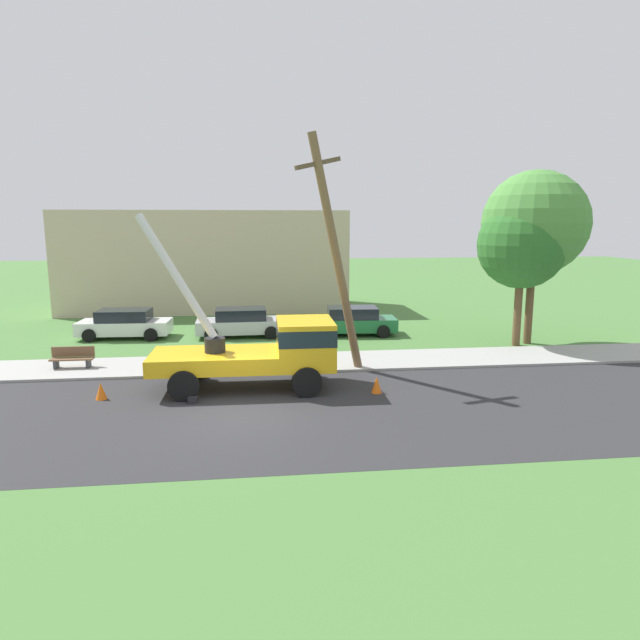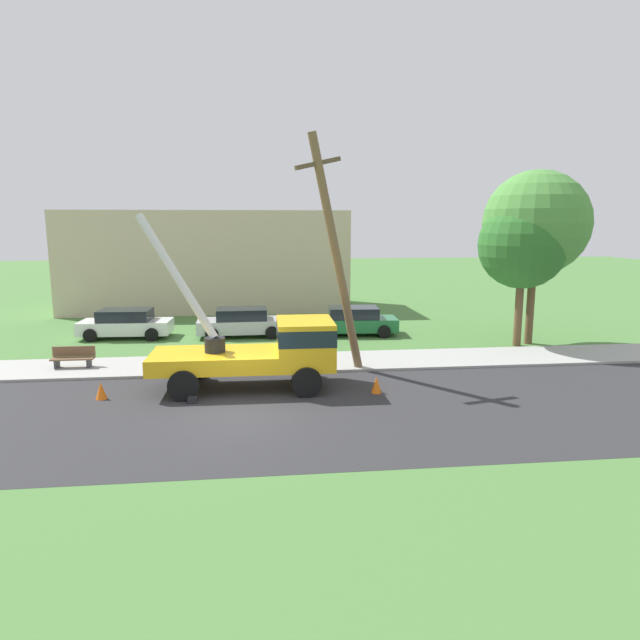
# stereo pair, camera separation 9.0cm
# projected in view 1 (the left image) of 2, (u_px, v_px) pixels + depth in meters

# --- Properties ---
(ground_plane) EXTENTS (120.00, 120.00, 0.00)m
(ground_plane) POSITION_uv_depth(u_px,v_px,m) (246.00, 334.00, 28.18)
(ground_plane) COLOR #477538
(road_asphalt) EXTENTS (80.00, 8.48, 0.01)m
(road_asphalt) POSITION_uv_depth(u_px,v_px,m) (240.00, 414.00, 16.45)
(road_asphalt) COLOR #2B2B2D
(road_asphalt) RESTS_ON ground
(sidewalk_strip) EXTENTS (80.00, 3.05, 0.10)m
(sidewalk_strip) POSITION_uv_depth(u_px,v_px,m) (244.00, 364.00, 22.08)
(sidewalk_strip) COLOR #9E9E99
(sidewalk_strip) RESTS_ON ground
(utility_truck) EXTENTS (6.76, 3.20, 5.98)m
(utility_truck) POSITION_uv_depth(u_px,v_px,m) (268.00, 348.00, 18.89)
(utility_truck) COLOR gold
(utility_truck) RESTS_ON ground
(leaning_utility_pole) EXTENTS (2.75, 1.28, 8.83)m
(leaning_utility_pole) POSITION_uv_depth(u_px,v_px,m) (336.00, 253.00, 20.25)
(leaning_utility_pole) COLOR brown
(leaning_utility_pole) RESTS_ON ground
(traffic_cone_ahead) EXTENTS (0.36, 0.36, 0.56)m
(traffic_cone_ahead) POSITION_uv_depth(u_px,v_px,m) (377.00, 385.00, 18.45)
(traffic_cone_ahead) COLOR orange
(traffic_cone_ahead) RESTS_ON ground
(traffic_cone_behind) EXTENTS (0.36, 0.36, 0.56)m
(traffic_cone_behind) POSITION_uv_depth(u_px,v_px,m) (101.00, 391.00, 17.76)
(traffic_cone_behind) COLOR orange
(traffic_cone_behind) RESTS_ON ground
(parked_sedan_white) EXTENTS (4.48, 2.15, 1.42)m
(parked_sedan_white) POSITION_uv_depth(u_px,v_px,m) (125.00, 324.00, 27.22)
(parked_sedan_white) COLOR silver
(parked_sedan_white) RESTS_ON ground
(parked_sedan_silver) EXTENTS (4.45, 2.10, 1.42)m
(parked_sedan_silver) POSITION_uv_depth(u_px,v_px,m) (241.00, 322.00, 27.59)
(parked_sedan_silver) COLOR #B7B7BF
(parked_sedan_silver) RESTS_ON ground
(parked_sedan_green) EXTENTS (4.51, 2.21, 1.42)m
(parked_sedan_green) POSITION_uv_depth(u_px,v_px,m) (352.00, 321.00, 28.03)
(parked_sedan_green) COLOR #1E6638
(parked_sedan_green) RESTS_ON ground
(park_bench) EXTENTS (1.60, 0.45, 0.90)m
(park_bench) POSITION_uv_depth(u_px,v_px,m) (73.00, 358.00, 21.31)
(park_bench) COLOR brown
(park_bench) RESTS_ON ground
(roadside_tree_near) EXTENTS (3.99, 3.99, 6.66)m
(roadside_tree_near) POSITION_uv_depth(u_px,v_px,m) (522.00, 245.00, 24.84)
(roadside_tree_near) COLOR brown
(roadside_tree_near) RESTS_ON ground
(roadside_tree_far) EXTENTS (4.80, 4.80, 8.02)m
(roadside_tree_far) POSITION_uv_depth(u_px,v_px,m) (535.00, 224.00, 25.12)
(roadside_tree_far) COLOR brown
(roadside_tree_far) RESTS_ON ground
(lowrise_building_backdrop) EXTENTS (18.00, 6.00, 6.40)m
(lowrise_building_backdrop) POSITION_uv_depth(u_px,v_px,m) (207.00, 260.00, 36.24)
(lowrise_building_backdrop) COLOR #C6B293
(lowrise_building_backdrop) RESTS_ON ground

